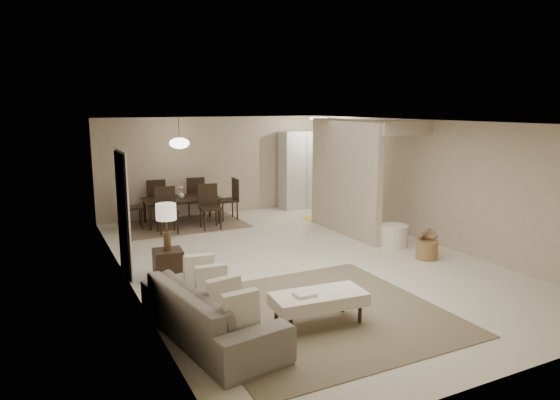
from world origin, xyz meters
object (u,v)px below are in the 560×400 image
pantry_cabinet (302,170)px  side_table (168,265)px  round_pouf (394,236)px  dining_table (182,211)px  sofa (210,311)px  ottoman_bench (319,300)px  wicker_basket (427,250)px

pantry_cabinet → side_table: size_ratio=4.24×
round_pouf → dining_table: 5.01m
sofa → dining_table: (1.31, 5.96, -0.02)m
pantry_cabinet → ottoman_bench: pantry_cabinet is taller
side_table → pantry_cabinet: bearing=41.1°
sofa → dining_table: sofa is taller
wicker_basket → pantry_cabinet: bearing=87.6°
sofa → round_pouf: (4.56, 2.16, -0.12)m
pantry_cabinet → ottoman_bench: (-3.46, -6.71, -0.70)m
dining_table → round_pouf: bearing=-46.4°
round_pouf → wicker_basket: bearing=-88.5°
round_pouf → dining_table: bearing=130.6°
round_pouf → wicker_basket: round_pouf is taller
side_table → wicker_basket: size_ratio=1.25×
ottoman_bench → pantry_cabinet: bearing=67.5°
pantry_cabinet → sofa: bearing=-126.8°
ottoman_bench → side_table: side_table is taller
sofa → dining_table: 6.10m
ottoman_bench → wicker_basket: ottoman_bench is taller
ottoman_bench → round_pouf: size_ratio=2.24×
pantry_cabinet → round_pouf: 4.34m
wicker_basket → side_table: bearing=167.5°
ottoman_bench → round_pouf: bearing=42.1°
round_pouf → sofa: bearing=-154.7°
sofa → ottoman_bench: 1.38m
dining_table → side_table: bearing=-105.8°
sofa → ottoman_bench: size_ratio=1.84×
side_table → wicker_basket: side_table is taller
ottoman_bench → dining_table: bearing=95.1°
ottoman_bench → round_pouf: round_pouf is taller
side_table → round_pouf: bearing=-1.3°
pantry_cabinet → dining_table: bearing=-172.7°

